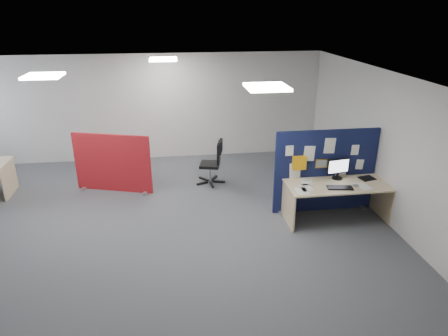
{
  "coord_description": "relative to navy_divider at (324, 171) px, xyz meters",
  "views": [
    {
      "loc": [
        0.58,
        -6.67,
        3.76
      ],
      "look_at": [
        1.52,
        0.06,
        1.0
      ],
      "focal_mm": 32.0,
      "sensor_mm": 36.0,
      "label": 1
    }
  ],
  "objects": [
    {
      "name": "mouse",
      "position": [
        0.39,
        -0.55,
        -0.08
      ],
      "size": [
        0.1,
        0.06,
        0.03
      ],
      "primitive_type": "cube",
      "rotation": [
        0.0,
        0.0,
        -0.01
      ],
      "color": "#A4A3A9",
      "rests_on": "main_desk"
    },
    {
      "name": "ceiling_lights",
      "position": [
        -3.13,
        0.61,
        1.84
      ],
      "size": [
        4.1,
        4.1,
        0.04
      ],
      "color": "white",
      "rests_on": "ceiling"
    },
    {
      "name": "keyboard",
      "position": [
        0.08,
        -0.59,
        -0.08
      ],
      "size": [
        0.47,
        0.25,
        0.02
      ],
      "primitive_type": "cube",
      "rotation": [
        0.0,
        0.0,
        -0.17
      ],
      "color": "black",
      "rests_on": "main_desk"
    },
    {
      "name": "wall_front",
      "position": [
        -3.46,
        -3.56,
        0.52
      ],
      "size": [
        9.0,
        0.02,
        2.7
      ],
      "primitive_type": "cube",
      "color": "silver",
      "rests_on": "floor"
    },
    {
      "name": "paper_tray",
      "position": [
        0.76,
        -0.25,
        -0.09
      ],
      "size": [
        0.32,
        0.28,
        0.01
      ],
      "primitive_type": "cube",
      "rotation": [
        0.0,
        0.0,
        0.23
      ],
      "color": "black",
      "rests_on": "main_desk"
    },
    {
      "name": "wall_back",
      "position": [
        -3.46,
        3.44,
        0.52
      ],
      "size": [
        9.0,
        0.02,
        2.7
      ],
      "primitive_type": "cube",
      "color": "silver",
      "rests_on": "floor"
    },
    {
      "name": "wall_right",
      "position": [
        1.04,
        -0.06,
        0.52
      ],
      "size": [
        0.02,
        7.0,
        2.7
      ],
      "primitive_type": "cube",
      "color": "silver",
      "rests_on": "floor"
    },
    {
      "name": "monitor_main",
      "position": [
        0.2,
        -0.17,
        0.13
      ],
      "size": [
        0.45,
        0.19,
        0.4
      ],
      "rotation": [
        0.0,
        0.0,
        0.17
      ],
      "color": "black",
      "rests_on": "main_desk"
    },
    {
      "name": "main_desk",
      "position": [
        0.12,
        -0.35,
        -0.26
      ],
      "size": [
        1.9,
        0.85,
        0.73
      ],
      "color": "beige",
      "rests_on": "floor"
    },
    {
      "name": "navy_divider",
      "position": [
        0.0,
        0.0,
        0.0
      ],
      "size": [
        2.0,
        0.3,
        1.65
      ],
      "color": "#101D3D",
      "rests_on": "floor"
    },
    {
      "name": "red_divider",
      "position": [
        -4.15,
        1.47,
        -0.19
      ],
      "size": [
        1.65,
        0.57,
        1.29
      ],
      "rotation": [
        0.0,
        0.0,
        -0.31
      ],
      "color": "#A41523",
      "rests_on": "floor"
    },
    {
      "name": "desk_papers",
      "position": [
        -0.26,
        -0.48,
        -0.09
      ],
      "size": [
        1.41,
        0.67,
        0.0
      ],
      "color": "white",
      "rests_on": "main_desk"
    },
    {
      "name": "ceiling",
      "position": [
        -3.46,
        -0.06,
        1.87
      ],
      "size": [
        9.0,
        7.0,
        0.02
      ],
      "primitive_type": "cube",
      "color": "white",
      "rests_on": "wall_back"
    },
    {
      "name": "office_chair",
      "position": [
        -1.94,
        1.57,
        -0.25
      ],
      "size": [
        0.67,
        0.65,
        1.01
      ],
      "rotation": [
        0.0,
        0.0,
        -0.24
      ],
      "color": "black",
      "rests_on": "floor"
    },
    {
      "name": "floor",
      "position": [
        -3.46,
        -0.06,
        -0.83
      ],
      "size": [
        9.0,
        9.0,
        0.0
      ],
      "primitive_type": "plane",
      "color": "#4F5257",
      "rests_on": "ground"
    }
  ]
}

